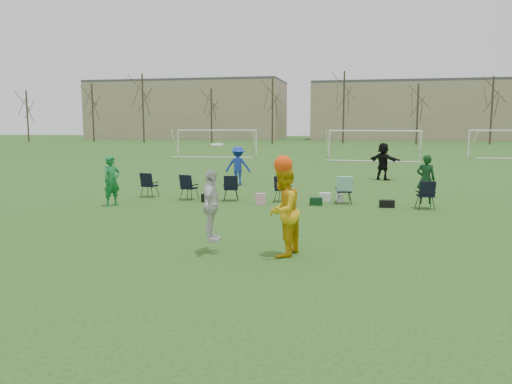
% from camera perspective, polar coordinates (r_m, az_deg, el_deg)
% --- Properties ---
extents(ground, '(260.00, 260.00, 0.00)m').
position_cam_1_polar(ground, '(11.00, -4.75, -7.26)').
color(ground, '#1E4917').
rests_on(ground, ground).
extents(fielder_green_near, '(0.67, 0.77, 1.77)m').
position_cam_1_polar(fielder_green_near, '(18.32, -16.15, 1.23)').
color(fielder_green_near, '#137030').
rests_on(fielder_green_near, ground).
extents(fielder_blue, '(1.26, 0.81, 1.85)m').
position_cam_1_polar(fielder_blue, '(23.85, -2.07, 3.03)').
color(fielder_blue, '#1634AA').
rests_on(fielder_blue, ground).
extents(fielder_black, '(1.81, 1.51, 1.95)m').
position_cam_1_polar(fielder_black, '(26.88, 14.33, 3.42)').
color(fielder_black, black).
rests_on(fielder_black, ground).
extents(center_contest, '(2.33, 1.11, 2.43)m').
position_cam_1_polar(center_contest, '(10.85, 0.62, -1.85)').
color(center_contest, silver).
rests_on(center_contest, ground).
extents(sideline_setup, '(11.08, 1.56, 1.84)m').
position_cam_1_polar(sideline_setup, '(18.37, 4.09, 0.44)').
color(sideline_setup, '#0E3315').
rests_on(sideline_setup, ground).
extents(goal_left, '(7.39, 0.76, 2.46)m').
position_cam_1_polar(goal_left, '(46.09, -4.51, 6.45)').
color(goal_left, white).
rests_on(goal_left, ground).
extents(goal_mid, '(7.40, 0.63, 2.46)m').
position_cam_1_polar(goal_mid, '(42.20, 13.33, 6.17)').
color(goal_mid, white).
rests_on(goal_mid, ground).
extents(goal_right, '(7.35, 1.14, 2.46)m').
position_cam_1_polar(goal_right, '(49.88, 27.16, 5.73)').
color(goal_right, white).
rests_on(goal_right, ground).
extents(tree_line, '(110.28, 3.28, 11.40)m').
position_cam_1_polar(tree_line, '(80.11, 10.11, 9.09)').
color(tree_line, '#382B21').
rests_on(tree_line, ground).
extents(building_row, '(126.00, 16.00, 13.00)m').
position_cam_1_polar(building_row, '(106.29, 14.16, 9.06)').
color(building_row, tan).
rests_on(building_row, ground).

